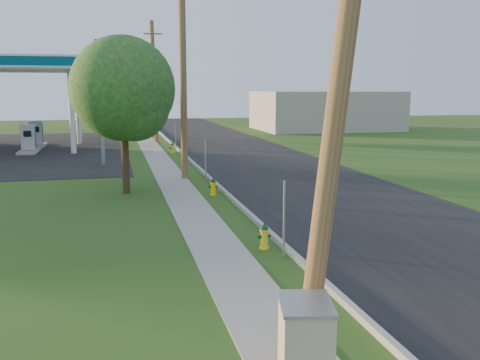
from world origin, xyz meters
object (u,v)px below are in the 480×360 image
(price_pylon, at_px, (99,67))
(tree_verge, at_px, (125,93))
(tree_lot, at_px, (102,81))
(hydrant_far, at_px, (172,148))
(fuel_pump_ne, at_px, (28,142))
(utility_pole_near, at_px, (343,51))
(fuel_pump_se, at_px, (37,137))
(utility_pole_mid, at_px, (183,74))
(utility_cabinet, at_px, (305,357))
(hydrant_near, at_px, (264,237))
(utility_pole_far, at_px, (154,82))
(hydrant_mid, at_px, (213,187))

(price_pylon, xyz_separation_m, tree_verge, (1.16, -8.67, -1.32))
(tree_lot, relative_size, hydrant_far, 10.38)
(fuel_pump_ne, bearing_deg, utility_pole_near, -73.98)
(utility_pole_near, height_order, fuel_pump_se, utility_pole_near)
(hydrant_far, bearing_deg, fuel_pump_ne, 163.90)
(utility_pole_mid, xyz_separation_m, hydrant_far, (0.50, 10.28, -4.59))
(price_pylon, relative_size, utility_cabinet, 4.46)
(tree_verge, relative_size, hydrant_near, 9.07)
(fuel_pump_ne, distance_m, price_pylon, 10.17)
(tree_verge, bearing_deg, utility_pole_near, -79.53)
(utility_cabinet, bearing_deg, utility_pole_mid, 87.27)
(utility_pole_far, distance_m, fuel_pump_ne, 10.99)
(utility_pole_near, relative_size, utility_cabinet, 6.17)
(fuel_pump_se, height_order, hydrant_mid, fuel_pump_se)
(hydrant_near, bearing_deg, utility_pole_far, 91.09)
(utility_pole_far, relative_size, price_pylon, 1.39)
(fuel_pump_ne, xyz_separation_m, tree_lot, (4.76, 12.15, 4.23))
(fuel_pump_se, bearing_deg, utility_pole_mid, -62.37)
(utility_pole_far, bearing_deg, price_pylon, -107.33)
(fuel_pump_se, relative_size, price_pylon, 0.47)
(utility_pole_mid, height_order, utility_pole_far, utility_pole_mid)
(fuel_pump_ne, distance_m, fuel_pump_se, 4.00)
(utility_pole_far, bearing_deg, fuel_pump_se, -173.59)
(utility_pole_mid, height_order, tree_lot, utility_pole_mid)
(utility_pole_far, bearing_deg, utility_cabinet, -91.41)
(fuel_pump_ne, height_order, fuel_pump_se, same)
(fuel_pump_ne, distance_m, hydrant_near, 26.69)
(fuel_pump_se, bearing_deg, tree_verge, -73.02)
(utility_pole_mid, distance_m, fuel_pump_ne, 16.31)
(fuel_pump_se, height_order, hydrant_near, fuel_pump_se)
(utility_pole_far, bearing_deg, hydrant_near, -88.91)
(price_pylon, distance_m, tree_lot, 19.65)
(utility_pole_near, relative_size, utility_pole_far, 1.00)
(tree_lot, xyz_separation_m, hydrant_mid, (4.72, -29.52, -4.61))
(utility_pole_far, distance_m, tree_lot, 8.26)
(utility_pole_near, bearing_deg, fuel_pump_se, 104.27)
(utility_pole_far, distance_m, utility_cabinet, 37.36)
(fuel_pump_ne, bearing_deg, tree_verge, -69.15)
(tree_verge, xyz_separation_m, tree_lot, (-1.40, 28.31, 0.84))
(utility_pole_near, distance_m, utility_cabinet, 4.29)
(tree_lot, bearing_deg, tree_verge, -87.16)
(utility_pole_mid, height_order, hydrant_mid, utility_pole_mid)
(utility_pole_far, height_order, fuel_pump_se, utility_pole_far)
(utility_pole_mid, relative_size, utility_pole_far, 1.03)
(hydrant_far, relative_size, utility_cabinet, 0.48)
(fuel_pump_se, height_order, tree_lot, tree_lot)
(utility_pole_mid, distance_m, utility_pole_far, 18.00)
(hydrant_near, bearing_deg, utility_pole_near, -95.38)
(hydrant_mid, bearing_deg, utility_pole_near, -92.41)
(hydrant_mid, bearing_deg, tree_lot, 99.08)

